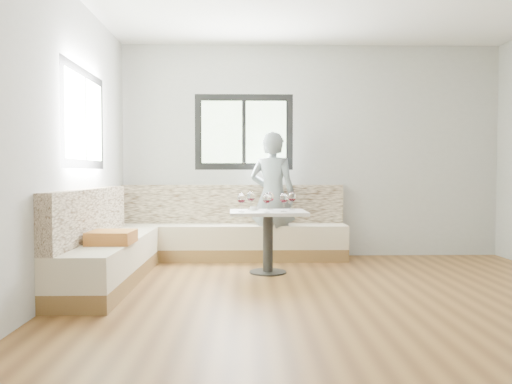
% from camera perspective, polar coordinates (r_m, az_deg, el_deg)
% --- Properties ---
extents(room, '(5.01, 5.01, 2.81)m').
position_cam_1_polar(room, '(4.30, 9.53, 6.23)').
color(room, brown).
rests_on(room, ground).
extents(banquette, '(2.90, 2.80, 0.95)m').
position_cam_1_polar(banquette, '(5.86, -8.20, -5.43)').
color(banquette, brown).
rests_on(banquette, ground).
extents(table, '(0.85, 0.67, 0.69)m').
position_cam_1_polar(table, '(5.52, 1.37, -3.96)').
color(table, black).
rests_on(table, ground).
extents(person, '(0.69, 0.57, 1.62)m').
position_cam_1_polar(person, '(6.30, 1.92, -0.50)').
color(person, slate).
rests_on(person, ground).
extents(olive_ramekin, '(0.10, 0.10, 0.04)m').
position_cam_1_polar(olive_ramekin, '(5.60, -0.23, -1.89)').
color(olive_ramekin, white).
rests_on(olive_ramekin, table).
extents(wine_glass_a, '(0.09, 0.09, 0.20)m').
position_cam_1_polar(wine_glass_a, '(5.31, -1.68, -0.78)').
color(wine_glass_a, white).
rests_on(wine_glass_a, table).
extents(wine_glass_b, '(0.09, 0.09, 0.20)m').
position_cam_1_polar(wine_glass_b, '(5.27, 1.24, -0.81)').
color(wine_glass_b, white).
rests_on(wine_glass_b, table).
extents(wine_glass_c, '(0.09, 0.09, 0.20)m').
position_cam_1_polar(wine_glass_c, '(5.37, 3.21, -0.75)').
color(wine_glass_c, white).
rests_on(wine_glass_c, table).
extents(wine_glass_d, '(0.09, 0.09, 0.20)m').
position_cam_1_polar(wine_glass_d, '(5.63, 1.63, -0.61)').
color(wine_glass_d, white).
rests_on(wine_glass_d, table).
extents(wine_glass_e, '(0.09, 0.09, 0.20)m').
position_cam_1_polar(wine_glass_e, '(5.62, 4.14, -0.63)').
color(wine_glass_e, white).
rests_on(wine_glass_e, table).
extents(wine_glass_f, '(0.09, 0.09, 0.20)m').
position_cam_1_polar(wine_glass_f, '(5.65, -0.59, -0.60)').
color(wine_glass_f, white).
rests_on(wine_glass_f, table).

